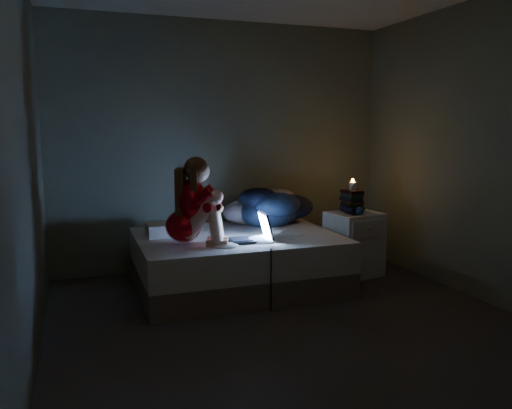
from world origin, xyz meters
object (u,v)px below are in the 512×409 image
laptop (248,226)px  nightstand (354,244)px  candle (353,185)px  phone (350,214)px  bed (237,261)px  woman (183,201)px

laptop → nightstand: (1.24, 0.30, -0.32)m
nightstand → candle: 0.60m
nightstand → phone: phone is taller
nightstand → laptop: bearing=-176.0°
nightstand → phone: 0.35m
nightstand → bed: bearing=170.3°
bed → woman: bearing=-157.4°
nightstand → candle: size_ratio=8.09×
woman → laptop: (0.56, -0.07, -0.25)m
bed → nightstand: (1.25, -0.00, 0.07)m
bed → candle: candle is taller
laptop → nightstand: size_ratio=0.58×
nightstand → candle: candle is taller
nightstand → phone: (-0.09, -0.07, 0.33)m
bed → candle: (1.25, 0.06, 0.67)m
laptop → phone: bearing=13.4°
bed → phone: bearing=-3.4°
laptop → nightstand: 1.31m
phone → nightstand: bearing=40.5°
candle → woman: bearing=-170.9°
bed → candle: 1.42m
bed → candle: size_ratio=23.03×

